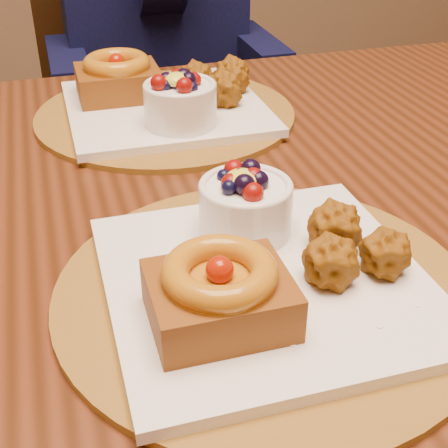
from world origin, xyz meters
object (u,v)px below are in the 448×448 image
(dining_table, at_px, (204,238))
(chair_far, at_px, (128,115))
(place_setting_far, at_px, (163,100))
(place_setting_near, at_px, (261,268))

(dining_table, height_order, chair_far, chair_far)
(dining_table, relative_size, place_setting_far, 4.21)
(dining_table, bearing_deg, chair_far, 88.77)
(place_setting_far, bearing_deg, chair_far, 88.00)
(place_setting_near, xyz_separation_m, chair_far, (0.02, 1.03, -0.26))
(dining_table, distance_m, place_setting_near, 0.24)
(dining_table, xyz_separation_m, place_setting_far, (-0.00, 0.21, 0.11))
(place_setting_far, distance_m, chair_far, 0.66)
(place_setting_near, relative_size, chair_far, 0.40)
(dining_table, height_order, place_setting_far, place_setting_far)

